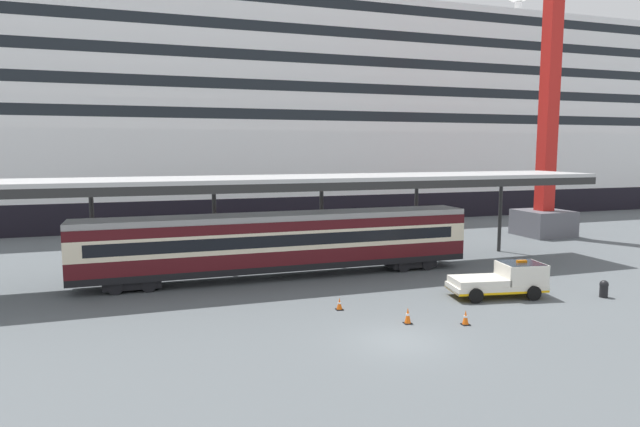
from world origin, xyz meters
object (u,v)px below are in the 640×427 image
at_px(train_carriage, 281,242).
at_px(traffic_cone_near, 466,318).
at_px(dockside_crane, 553,80).
at_px(service_truck, 505,279).
at_px(cruise_ship, 168,119).
at_px(traffic_cone_mid, 408,316).
at_px(quay_bollard, 604,288).
at_px(traffic_cone_far, 339,304).

relative_size(train_carriage, traffic_cone_near, 36.20).
bearing_deg(dockside_crane, service_truck, -135.85).
height_order(cruise_ship, traffic_cone_mid, cruise_ship).
xyz_separation_m(train_carriage, dockside_crane, (28.01, 8.54, 12.18)).
bearing_deg(cruise_ship, service_truck, -69.75).
bearing_deg(traffic_cone_near, cruise_ship, 103.17).
bearing_deg(quay_bollard, train_carriage, 147.14).
bearing_deg(traffic_cone_near, traffic_cone_far, 139.26).
relative_size(traffic_cone_near, traffic_cone_far, 1.12).
xyz_separation_m(cruise_ship, traffic_cone_far, (5.99, -41.80, -11.33)).
height_order(cruise_ship, quay_bollard, cruise_ship).
xyz_separation_m(service_truck, dockside_crane, (17.33, 16.82, 13.50)).
xyz_separation_m(train_carriage, traffic_cone_far, (1.06, -7.75, -2.01)).
bearing_deg(train_carriage, dockside_crane, 16.95).
height_order(service_truck, traffic_cone_near, service_truck).
bearing_deg(train_carriage, service_truck, -37.79).
height_order(train_carriage, dockside_crane, dockside_crane).
xyz_separation_m(train_carriage, traffic_cone_near, (5.81, -11.84, -1.97)).
xyz_separation_m(cruise_ship, traffic_cone_near, (10.74, -45.89, -11.29)).
height_order(cruise_ship, service_truck, cruise_ship).
bearing_deg(service_truck, traffic_cone_near, -143.87).
xyz_separation_m(traffic_cone_near, quay_bollard, (9.95, 1.67, 0.18)).
bearing_deg(quay_bollard, cruise_ship, 115.07).
distance_m(train_carriage, traffic_cone_far, 8.08).
height_order(traffic_cone_near, dockside_crane, dockside_crane).
bearing_deg(traffic_cone_far, traffic_cone_near, -40.74).
relative_size(train_carriage, dockside_crane, 0.51).
distance_m(cruise_ship, train_carriage, 35.65).
bearing_deg(dockside_crane, train_carriage, -163.05).
xyz_separation_m(cruise_ship, dockside_crane, (32.94, -25.51, 2.86)).
bearing_deg(traffic_cone_far, service_truck, -3.16).
height_order(traffic_cone_mid, traffic_cone_far, traffic_cone_mid).
xyz_separation_m(service_truck, traffic_cone_mid, (-7.35, -2.55, -0.61)).
relative_size(dockside_crane, quay_bollard, 50.99).
bearing_deg(traffic_cone_far, traffic_cone_mid, -53.59).
height_order(traffic_cone_near, traffic_cone_far, traffic_cone_near).
height_order(service_truck, dockside_crane, dockside_crane).
distance_m(train_carriage, dockside_crane, 31.71).
xyz_separation_m(cruise_ship, train_carriage, (4.94, -34.05, -9.32)).
height_order(traffic_cone_mid, dockside_crane, dockside_crane).
xyz_separation_m(train_carriage, service_truck, (10.68, -8.28, -1.32)).
xyz_separation_m(train_carriage, quay_bollard, (15.76, -10.18, -1.80)).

